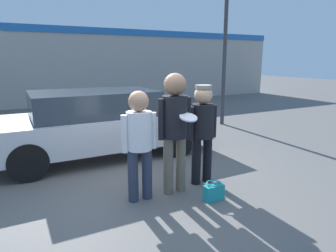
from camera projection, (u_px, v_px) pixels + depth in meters
name	position (u px, v px, depth m)	size (l,w,h in m)	color
ground_plane	(149.00, 187.00, 4.86)	(56.00, 56.00, 0.00)	#5B5956
storefront_building	(55.00, 66.00, 12.96)	(24.00, 0.22, 3.44)	#B2A89E
person_left	(139.00, 137.00, 4.23)	(0.53, 0.36, 1.61)	#2D3347
person_middle_with_frisbee	(175.00, 122.00, 4.46)	(0.55, 0.58, 1.84)	#665B4C
person_right	(203.00, 125.00, 4.84)	(0.53, 0.36, 1.64)	black
parked_car_near	(99.00, 123.00, 6.33)	(4.73, 1.85, 1.40)	#B7BABF
street_lamp	(232.00, 16.00, 9.04)	(1.28, 0.35, 5.34)	#38383D
handbag	(214.00, 192.00, 4.39)	(0.30, 0.23, 0.27)	teal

